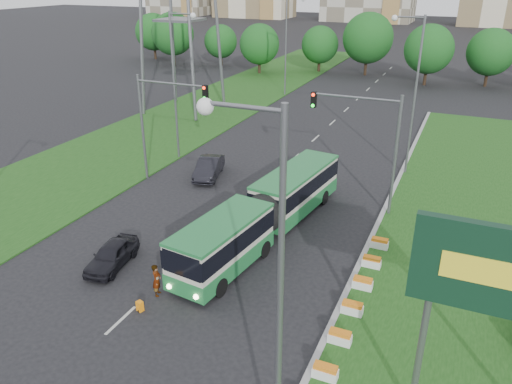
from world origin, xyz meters
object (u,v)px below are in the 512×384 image
at_px(articulated_bus, 265,212).
at_px(car_left_near, 112,255).
at_px(shopping_trolley, 140,306).
at_px(traffic_mast_median, 371,134).
at_px(pedestrian, 157,280).
at_px(car_left_far, 209,168).
at_px(traffic_mast_left, 159,113).

relative_size(articulated_bus, car_left_near, 4.02).
bearing_deg(car_left_near, shopping_trolley, -44.38).
height_order(traffic_mast_median, articulated_bus, traffic_mast_median).
bearing_deg(pedestrian, car_left_far, 0.27).
relative_size(traffic_mast_left, articulated_bus, 0.50).
relative_size(car_left_far, shopping_trolley, 8.92).
xyz_separation_m(traffic_mast_median, articulated_bus, (-4.81, -5.85, -3.74)).
relative_size(car_left_near, car_left_far, 0.86).
distance_m(pedestrian, shopping_trolley, 1.56).
distance_m(traffic_mast_left, pedestrian, 15.50).
distance_m(traffic_mast_left, articulated_bus, 12.03).
height_order(traffic_mast_median, car_left_far, traffic_mast_median).
xyz_separation_m(car_left_far, shopping_trolley, (5.11, -16.24, -0.50)).
bearing_deg(traffic_mast_left, shopping_trolley, -60.99).
height_order(articulated_bus, car_left_far, articulated_bus).
xyz_separation_m(traffic_mast_left, car_left_far, (2.68, 2.20, -4.60)).
relative_size(traffic_mast_median, traffic_mast_left, 1.00).
xyz_separation_m(articulated_bus, car_left_near, (-6.28, -6.49, -0.93)).
distance_m(traffic_mast_median, shopping_trolley, 17.51).
relative_size(traffic_mast_left, pedestrian, 4.68).
height_order(articulated_bus, car_left_near, articulated_bus).
bearing_deg(car_left_near, pedestrian, -27.01).
bearing_deg(car_left_near, traffic_mast_median, 39.65).
height_order(traffic_mast_left, car_left_far, traffic_mast_left).
relative_size(car_left_far, pedestrian, 2.68).
bearing_deg(shopping_trolley, pedestrian, 106.51).
height_order(traffic_mast_median, car_left_near, traffic_mast_median).
xyz_separation_m(articulated_bus, pedestrian, (-2.52, -7.76, -0.75)).
relative_size(traffic_mast_median, shopping_trolley, 15.57).
height_order(car_left_near, shopping_trolley, car_left_near).
xyz_separation_m(car_left_near, car_left_far, (-1.39, 13.54, 0.08)).
xyz_separation_m(traffic_mast_left, shopping_trolley, (7.79, -14.04, -5.10)).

